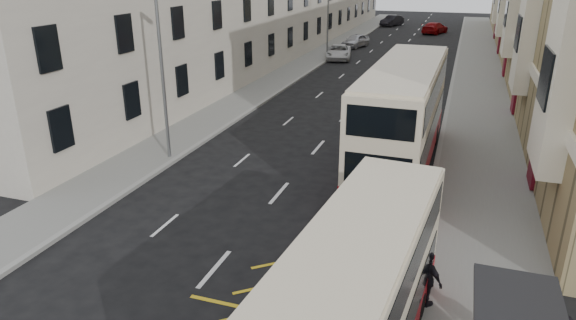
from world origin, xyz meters
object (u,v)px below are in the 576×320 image
at_px(pedestrian_far, 427,279).
at_px(car_dark, 392,21).
at_px(double_decker_rear, 402,117).
at_px(white_van, 339,52).
at_px(street_lamp_far, 329,11).
at_px(car_red, 435,28).
at_px(car_silver, 355,41).
at_px(street_lamp_near, 162,64).

bearing_deg(pedestrian_far, car_dark, -44.23).
relative_size(double_decker_rear, white_van, 2.40).
distance_m(pedestrian_far, white_van, 39.62).
distance_m(street_lamp_far, white_van, 4.09).
bearing_deg(double_decker_rear, car_red, 93.01).
bearing_deg(car_silver, double_decker_rear, -59.42).
height_order(street_lamp_near, pedestrian_far, street_lamp_near).
relative_size(street_lamp_far, car_red, 1.53).
bearing_deg(car_red, street_lamp_near, 98.75).
height_order(white_van, car_silver, car_silver).
bearing_deg(car_dark, car_silver, -71.27).
bearing_deg(white_van, car_red, 60.84).
height_order(white_van, car_red, car_red).
height_order(street_lamp_near, car_silver, street_lamp_near).
relative_size(street_lamp_near, double_decker_rear, 0.65).
relative_size(street_lamp_near, pedestrian_far, 4.84).
bearing_deg(car_dark, white_van, -70.71).
bearing_deg(street_lamp_far, pedestrian_far, -71.41).
relative_size(white_van, car_dark, 1.07).
distance_m(pedestrian_far, car_silver, 47.42).
xyz_separation_m(street_lamp_far, car_silver, (1.15, 8.06, -3.89)).
relative_size(street_lamp_far, pedestrian_far, 4.84).
distance_m(white_van, car_red, 24.88).
relative_size(double_decker_rear, car_dark, 2.57).
xyz_separation_m(street_lamp_near, car_silver, (1.15, 38.06, -3.89)).
bearing_deg(street_lamp_near, car_red, 80.68).
height_order(street_lamp_far, car_red, street_lamp_far).
height_order(street_lamp_near, double_decker_rear, street_lamp_near).
distance_m(car_silver, car_red, 17.35).
relative_size(car_silver, car_red, 0.84).
bearing_deg(street_lamp_near, car_silver, 88.27).
relative_size(street_lamp_far, car_dark, 1.68).
bearing_deg(street_lamp_near, car_dark, 88.11).
distance_m(car_dark, car_red, 9.96).
bearing_deg(car_silver, street_lamp_near, -76.15).
bearing_deg(street_lamp_far, car_silver, 81.88).
xyz_separation_m(pedestrian_far, car_silver, (-11.60, 45.98, -0.23)).
xyz_separation_m(street_lamp_far, white_van, (1.15, -0.04, -3.93)).
xyz_separation_m(street_lamp_far, car_dark, (2.01, 30.93, -3.85)).
bearing_deg(double_decker_rear, white_van, 110.04).
bearing_deg(white_van, street_lamp_far, 166.93).
xyz_separation_m(street_lamp_near, car_dark, (2.01, 60.93, -3.85)).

